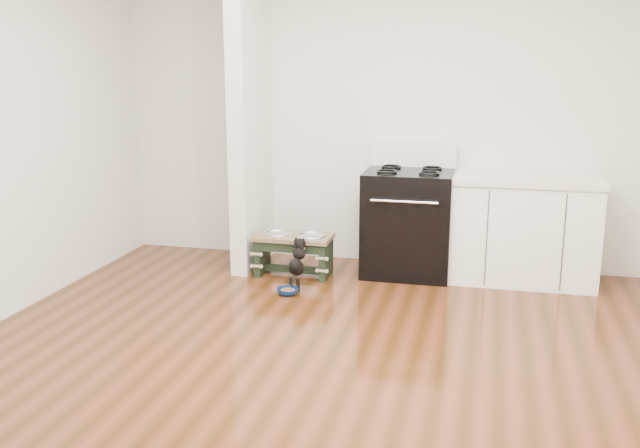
# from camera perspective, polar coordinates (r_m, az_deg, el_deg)

# --- Properties ---
(ground) EXTENTS (5.00, 5.00, 0.00)m
(ground) POSITION_cam_1_polar(r_m,az_deg,el_deg) (4.49, 0.31, -11.68)
(ground) COLOR #3E210B
(ground) RESTS_ON ground
(room_shell) EXTENTS (5.00, 5.00, 5.00)m
(room_shell) POSITION_cam_1_polar(r_m,az_deg,el_deg) (4.07, 0.34, 9.44)
(room_shell) COLOR silver
(room_shell) RESTS_ON ground
(partition_wall) EXTENTS (0.15, 0.80, 2.70)m
(partition_wall) POSITION_cam_1_polar(r_m,az_deg,el_deg) (6.44, -5.59, 8.41)
(partition_wall) COLOR silver
(partition_wall) RESTS_ON ground
(oven_range) EXTENTS (0.76, 0.69, 1.14)m
(oven_range) POSITION_cam_1_polar(r_m,az_deg,el_deg) (6.31, 7.08, 0.26)
(oven_range) COLOR black
(oven_range) RESTS_ON ground
(cabinet_run) EXTENTS (1.24, 0.64, 0.91)m
(cabinet_run) POSITION_cam_1_polar(r_m,az_deg,el_deg) (6.31, 15.97, -0.41)
(cabinet_run) COLOR white
(cabinet_run) RESTS_ON ground
(dog_feeder) EXTENTS (0.67, 0.36, 0.38)m
(dog_feeder) POSITION_cam_1_polar(r_m,az_deg,el_deg) (6.25, -2.12, -1.84)
(dog_feeder) COLOR black
(dog_feeder) RESTS_ON ground
(puppy) EXTENTS (0.12, 0.34, 0.41)m
(puppy) POSITION_cam_1_polar(r_m,az_deg,el_deg) (5.94, -1.82, -3.02)
(puppy) COLOR black
(puppy) RESTS_ON ground
(floor_bowl) EXTENTS (0.21, 0.21, 0.06)m
(floor_bowl) POSITION_cam_1_polar(r_m,az_deg,el_deg) (5.82, -2.59, -5.41)
(floor_bowl) COLOR #0B2352
(floor_bowl) RESTS_ON ground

